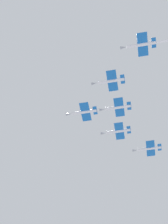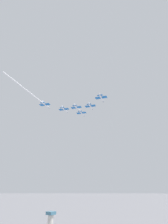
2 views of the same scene
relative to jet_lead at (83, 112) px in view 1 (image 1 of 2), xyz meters
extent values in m
cylinder|color=white|center=(0.08, -0.27, -0.01)|extent=(4.09, 10.39, 1.28)
cone|color=#9EA3AD|center=(-1.68, 5.87, -0.01)|extent=(1.80, 2.56, 1.21)
cube|color=blue|center=(0.24, -0.83, -0.07)|extent=(9.94, 6.12, 0.21)
cube|color=blue|center=(1.33, -4.66, -0.01)|extent=(4.24, 2.64, 0.21)
cube|color=white|center=(1.31, -4.57, 1.03)|extent=(0.69, 1.84, 2.09)
cylinder|color=white|center=(-8.58, -15.85, 0.37)|extent=(4.09, 10.39, 1.28)
cone|color=#9EA3AD|center=(-10.33, -9.71, 0.37)|extent=(1.80, 2.56, 1.21)
cube|color=blue|center=(-8.42, -16.41, 0.31)|extent=(9.94, 6.12, 0.21)
cube|color=blue|center=(-7.33, -20.24, 0.37)|extent=(4.24, 2.64, 0.21)
cube|color=white|center=(-7.35, -20.15, 1.41)|extent=(0.69, 1.84, 2.09)
cylinder|color=white|center=(15.66, -8.93, 0.01)|extent=(4.09, 10.39, 1.28)
cone|color=#9EA3AD|center=(13.91, -2.79, 0.01)|extent=(1.80, 2.56, 1.21)
cube|color=blue|center=(15.82, -9.48, -0.05)|extent=(9.94, 6.12, 0.21)
cube|color=blue|center=(16.91, -13.32, 0.01)|extent=(4.24, 2.64, 0.21)
cube|color=white|center=(16.89, -13.23, 1.05)|extent=(0.69, 1.84, 2.09)
cylinder|color=white|center=(3.88, -13.60, -0.08)|extent=(4.09, 10.39, 1.28)
cone|color=#9EA3AD|center=(2.13, -7.47, -0.08)|extent=(1.80, 2.56, 1.21)
cube|color=blue|center=(4.04, -14.16, -0.13)|extent=(9.94, 6.12, 0.21)
cube|color=blue|center=(5.14, -17.99, -0.08)|extent=(4.24, 2.64, 0.21)
cube|color=white|center=(5.11, -17.91, 0.97)|extent=(0.69, 1.84, 2.09)
cylinder|color=white|center=(-17.24, -31.43, 1.39)|extent=(4.09, 10.39, 1.28)
cone|color=#9EA3AD|center=(-18.99, -25.30, 1.39)|extent=(1.80, 2.56, 1.21)
cube|color=blue|center=(-17.08, -31.99, 1.33)|extent=(9.94, 6.12, 0.21)
cube|color=blue|center=(-15.99, -35.82, 1.39)|extent=(4.24, 2.64, 0.21)
cube|color=white|center=(-16.01, -35.74, 2.44)|extent=(0.69, 1.84, 2.09)
cylinder|color=white|center=(31.24, -17.59, 0.24)|extent=(4.09, 10.39, 1.28)
cone|color=#9EA3AD|center=(29.49, -11.45, 0.24)|extent=(1.80, 2.56, 1.21)
cube|color=blue|center=(31.40, -18.14, 0.19)|extent=(9.94, 6.12, 0.21)
cube|color=blue|center=(32.49, -21.98, 0.24)|extent=(4.24, 2.64, 0.21)
cube|color=white|center=(32.47, -21.89, 1.29)|extent=(0.69, 1.84, 2.09)
camera|label=1|loc=(-72.73, -35.49, -108.84)|focal=53.24mm
camera|label=2|loc=(90.26, -128.49, -63.12)|focal=28.26mm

